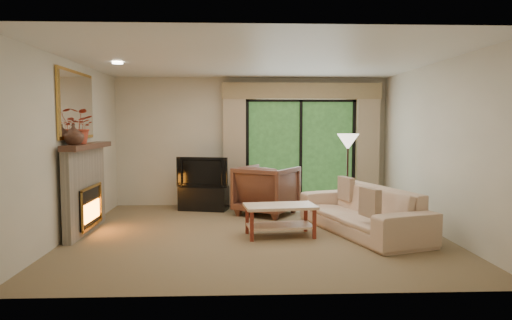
{
  "coord_description": "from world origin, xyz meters",
  "views": [
    {
      "loc": [
        -0.28,
        -6.82,
        1.67
      ],
      "look_at": [
        0.0,
        0.3,
        1.1
      ],
      "focal_mm": 32.0,
      "sensor_mm": 36.0,
      "label": 1
    }
  ],
  "objects_px": {
    "armchair": "(267,190)",
    "sofa": "(362,210)",
    "coffee_table": "(280,220)",
    "media_console": "(204,198)"
  },
  "relations": [
    {
      "from": "armchair",
      "to": "coffee_table",
      "type": "relative_size",
      "value": 0.95
    },
    {
      "from": "armchair",
      "to": "coffee_table",
      "type": "distance_m",
      "value": 1.68
    },
    {
      "from": "armchair",
      "to": "sofa",
      "type": "distance_m",
      "value": 2.03
    },
    {
      "from": "media_console",
      "to": "armchair",
      "type": "bearing_deg",
      "value": -8.85
    },
    {
      "from": "media_console",
      "to": "sofa",
      "type": "height_order",
      "value": "sofa"
    },
    {
      "from": "media_console",
      "to": "armchair",
      "type": "height_order",
      "value": "armchair"
    },
    {
      "from": "armchair",
      "to": "sofa",
      "type": "relative_size",
      "value": 0.41
    },
    {
      "from": "armchair",
      "to": "sofa",
      "type": "bearing_deg",
      "value": 163.87
    },
    {
      "from": "sofa",
      "to": "coffee_table",
      "type": "relative_size",
      "value": 2.3
    },
    {
      "from": "media_console",
      "to": "armchair",
      "type": "xyz_separation_m",
      "value": [
        1.2,
        -0.46,
        0.22
      ]
    }
  ]
}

